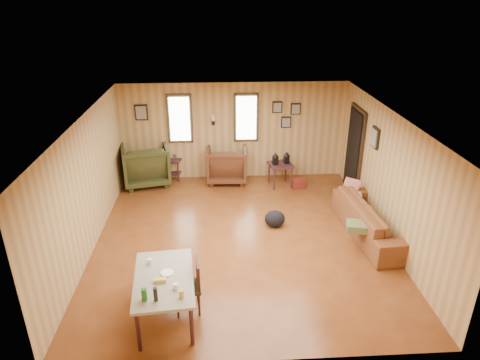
{
  "coord_description": "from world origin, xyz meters",
  "views": [
    {
      "loc": [
        -0.44,
        -7.07,
        4.4
      ],
      "look_at": [
        0.0,
        0.4,
        1.05
      ],
      "focal_mm": 32.0,
      "sensor_mm": 36.0,
      "label": 1
    }
  ],
  "objects_px": {
    "end_table": "(172,164)",
    "side_table": "(281,163)",
    "recliner_green": "(145,162)",
    "recliner_brown": "(227,162)",
    "dining_table": "(164,282)",
    "sofa": "(376,214)"
  },
  "relations": [
    {
      "from": "sofa",
      "to": "recliner_green",
      "type": "bearing_deg",
      "value": 55.65
    },
    {
      "from": "sofa",
      "to": "recliner_brown",
      "type": "distance_m",
      "value": 3.92
    },
    {
      "from": "sofa",
      "to": "recliner_brown",
      "type": "height_order",
      "value": "recliner_brown"
    },
    {
      "from": "side_table",
      "to": "dining_table",
      "type": "xyz_separation_m",
      "value": [
        -2.32,
        -4.49,
        0.05
      ]
    },
    {
      "from": "recliner_green",
      "to": "end_table",
      "type": "bearing_deg",
      "value": -167.25
    },
    {
      "from": "end_table",
      "to": "side_table",
      "type": "relative_size",
      "value": 0.75
    },
    {
      "from": "recliner_green",
      "to": "dining_table",
      "type": "relative_size",
      "value": 0.77
    },
    {
      "from": "recliner_brown",
      "to": "dining_table",
      "type": "height_order",
      "value": "recliner_brown"
    },
    {
      "from": "end_table",
      "to": "sofa",
      "type": "bearing_deg",
      "value": -35.84
    },
    {
      "from": "recliner_brown",
      "to": "end_table",
      "type": "height_order",
      "value": "recliner_brown"
    },
    {
      "from": "recliner_brown",
      "to": "dining_table",
      "type": "relative_size",
      "value": 0.68
    },
    {
      "from": "sofa",
      "to": "recliner_green",
      "type": "distance_m",
      "value": 5.48
    },
    {
      "from": "recliner_green",
      "to": "dining_table",
      "type": "height_order",
      "value": "recliner_green"
    },
    {
      "from": "recliner_brown",
      "to": "dining_table",
      "type": "bearing_deg",
      "value": 80.49
    },
    {
      "from": "end_table",
      "to": "side_table",
      "type": "xyz_separation_m",
      "value": [
        2.67,
        -0.61,
        0.23
      ]
    },
    {
      "from": "sofa",
      "to": "recliner_green",
      "type": "height_order",
      "value": "recliner_green"
    },
    {
      "from": "recliner_green",
      "to": "sofa",
      "type": "bearing_deg",
      "value": 137.17
    },
    {
      "from": "sofa",
      "to": "dining_table",
      "type": "relative_size",
      "value": 1.62
    },
    {
      "from": "side_table",
      "to": "dining_table",
      "type": "distance_m",
      "value": 5.05
    },
    {
      "from": "sofa",
      "to": "dining_table",
      "type": "height_order",
      "value": "sofa"
    },
    {
      "from": "side_table",
      "to": "dining_table",
      "type": "bearing_deg",
      "value": -117.29
    },
    {
      "from": "recliner_brown",
      "to": "end_table",
      "type": "relative_size",
      "value": 1.5
    }
  ]
}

